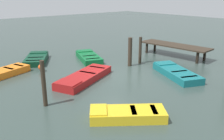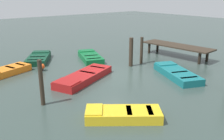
# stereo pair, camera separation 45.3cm
# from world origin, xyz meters

# --- Properties ---
(ground_plane) EXTENTS (80.00, 80.00, 0.00)m
(ground_plane) POSITION_xyz_m (0.00, 0.00, 0.00)
(ground_plane) COLOR #33423D
(dock_segment) EXTENTS (5.73, 2.07, 0.95)m
(dock_segment) POSITION_xyz_m (-0.35, 6.80, 0.84)
(dock_segment) COLOR #33281E
(dock_segment) RESTS_ON ground_plane
(rowboat_red) EXTENTS (2.89, 4.38, 0.46)m
(rowboat_red) POSITION_xyz_m (-0.34, -1.81, 0.22)
(rowboat_red) COLOR maroon
(rowboat_red) RESTS_ON ground_plane
(rowboat_green) EXTENTS (3.54, 2.39, 0.46)m
(rowboat_green) POSITION_xyz_m (-3.93, 1.04, 0.22)
(rowboat_green) COLOR #0F602D
(rowboat_green) RESTS_ON ground_plane
(rowboat_teal) EXTENTS (3.92, 2.70, 0.46)m
(rowboat_teal) POSITION_xyz_m (2.61, 2.91, 0.22)
(rowboat_teal) COLOR #14666B
(rowboat_teal) RESTS_ON ground_plane
(rowboat_yellow) EXTENTS (2.70, 3.03, 0.46)m
(rowboat_yellow) POSITION_xyz_m (4.48, -3.06, 0.22)
(rowboat_yellow) COLOR gold
(rowboat_yellow) RESTS_ON ground_plane
(rowboat_orange) EXTENTS (1.97, 3.00, 0.46)m
(rowboat_orange) POSITION_xyz_m (-4.28, -4.92, 0.22)
(rowboat_orange) COLOR orange
(rowboat_orange) RESTS_ON ground_plane
(rowboat_dark_green) EXTENTS (3.37, 2.86, 0.46)m
(rowboat_dark_green) POSITION_xyz_m (-6.01, -2.16, 0.22)
(rowboat_dark_green) COLOR #0C3823
(rowboat_dark_green) RESTS_ON ground_plane
(mooring_piling_mid_right) EXTENTS (0.19, 0.19, 2.10)m
(mooring_piling_mid_right) POSITION_xyz_m (1.23, -4.99, 1.05)
(mooring_piling_mid_right) COLOR #33281E
(mooring_piling_mid_right) RESTS_ON ground_plane
(mooring_piling_center) EXTENTS (0.21, 0.21, 1.91)m
(mooring_piling_center) POSITION_xyz_m (-0.77, 3.30, 0.95)
(mooring_piling_center) COLOR #33281E
(mooring_piling_center) RESTS_ON ground_plane
(mooring_piling_near_left) EXTENTS (0.27, 0.27, 1.98)m
(mooring_piling_near_left) POSITION_xyz_m (-0.76, 2.28, 0.99)
(mooring_piling_near_left) COLOR #33281E
(mooring_piling_near_left) RESTS_ON ground_plane
(marker_buoy) EXTENTS (0.36, 0.36, 0.48)m
(marker_buoy) POSITION_xyz_m (-3.56, -2.95, 0.29)
(marker_buoy) COLOR #262626
(marker_buoy) RESTS_ON ground_plane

